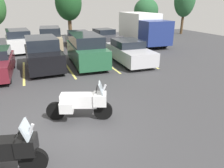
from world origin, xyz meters
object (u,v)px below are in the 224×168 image
at_px(motorcycle_touring, 82,102).
at_px(car_far_grey, 79,39).
at_px(car_green, 86,50).
at_px(car_far_white, 19,40).
at_px(car_far_charcoal, 105,37).
at_px(box_truck, 142,28).
at_px(car_black, 43,54).
at_px(car_far_tan, 51,38).
at_px(car_silver, 129,52).

relative_size(motorcycle_touring, car_far_grey, 0.49).
relative_size(car_green, car_far_white, 1.00).
relative_size(car_green, car_far_charcoal, 1.07).
height_order(car_green, car_far_charcoal, car_green).
relative_size(car_far_white, box_truck, 0.66).
bearing_deg(car_black, car_far_grey, 59.79).
height_order(car_far_white, car_far_tan, car_far_tan).
distance_m(motorcycle_touring, car_far_grey, 13.73).
bearing_deg(car_black, box_truck, 29.05).
relative_size(car_black, car_far_charcoal, 0.96).
distance_m(car_far_grey, box_truck, 6.35).
height_order(car_black, car_far_charcoal, car_black).
distance_m(motorcycle_touring, car_black, 7.00).
distance_m(car_far_tan, car_far_charcoal, 5.23).
height_order(car_black, box_truck, box_truck).
relative_size(car_silver, box_truck, 0.64).
distance_m(car_silver, car_far_grey, 7.29).
relative_size(motorcycle_touring, car_silver, 0.46).
height_order(car_green, car_far_grey, car_green).
bearing_deg(box_truck, motorcycle_touring, -126.58).
xyz_separation_m(car_far_tan, box_truck, (8.82, -0.55, 0.62)).
distance_m(car_black, car_far_grey, 7.44).
xyz_separation_m(car_far_charcoal, box_truck, (3.61, -0.94, 0.85)).
bearing_deg(car_silver, car_far_grey, 104.46).
height_order(car_black, car_far_tan, car_black).
bearing_deg(car_black, car_silver, -6.54).
bearing_deg(car_silver, car_black, 173.46).
bearing_deg(car_far_grey, car_silver, -75.54).
xyz_separation_m(car_green, box_truck, (7.25, 5.66, 0.58)).
relative_size(car_black, car_silver, 0.92).
height_order(motorcycle_touring, car_far_white, car_far_white).
height_order(motorcycle_touring, car_silver, car_silver).
xyz_separation_m(car_far_grey, car_far_charcoal, (2.61, 0.04, 0.04)).
height_order(motorcycle_touring, car_far_charcoal, car_far_charcoal).
xyz_separation_m(car_black, car_far_charcoal, (6.35, 6.47, -0.22)).
height_order(car_far_grey, car_far_charcoal, car_far_charcoal).
bearing_deg(car_far_tan, car_far_charcoal, 4.26).
bearing_deg(car_green, car_far_grey, 81.09).
xyz_separation_m(car_green, car_far_white, (-4.20, 6.44, -0.11)).
bearing_deg(car_far_grey, car_green, -98.91).
height_order(car_black, car_far_grey, car_black).
bearing_deg(car_far_tan, car_silver, -56.62).
bearing_deg(car_far_tan, car_far_white, 174.94).
distance_m(car_far_grey, car_far_charcoal, 2.61).
height_order(car_far_tan, car_far_grey, car_far_tan).
bearing_deg(car_far_charcoal, car_far_grey, -179.03).
xyz_separation_m(car_black, car_far_tan, (1.14, 6.08, 0.01)).
relative_size(car_green, car_far_grey, 1.09).
bearing_deg(car_far_white, car_black, -76.77).
distance_m(car_black, car_far_tan, 6.19).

